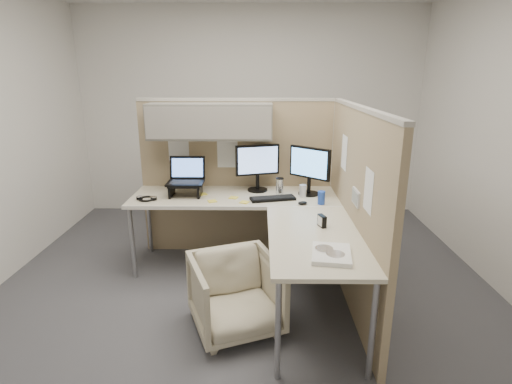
{
  "coord_description": "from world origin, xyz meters",
  "views": [
    {
      "loc": [
        0.14,
        -3.16,
        1.87
      ],
      "look_at": [
        0.1,
        0.25,
        0.85
      ],
      "focal_mm": 28.0,
      "sensor_mm": 36.0,
      "label": 1
    }
  ],
  "objects_px": {
    "desk": "(259,214)",
    "keyboard": "(273,199)",
    "monitor_left": "(258,164)",
    "office_chair": "(236,291)"
  },
  "relations": [
    {
      "from": "monitor_left",
      "to": "keyboard",
      "type": "xyz_separation_m",
      "value": [
        0.14,
        -0.3,
        -0.26
      ]
    },
    {
      "from": "monitor_left",
      "to": "office_chair",
      "type": "bearing_deg",
      "value": -113.39
    },
    {
      "from": "office_chair",
      "to": "keyboard",
      "type": "xyz_separation_m",
      "value": [
        0.3,
        0.93,
        0.43
      ]
    },
    {
      "from": "desk",
      "to": "office_chair",
      "type": "height_order",
      "value": "desk"
    },
    {
      "from": "desk",
      "to": "office_chair",
      "type": "bearing_deg",
      "value": -104.23
    },
    {
      "from": "desk",
      "to": "keyboard",
      "type": "relative_size",
      "value": 4.78
    },
    {
      "from": "desk",
      "to": "keyboard",
      "type": "xyz_separation_m",
      "value": [
        0.13,
        0.27,
        0.05
      ]
    },
    {
      "from": "desk",
      "to": "monitor_left",
      "type": "relative_size",
      "value": 4.29
    },
    {
      "from": "desk",
      "to": "office_chair",
      "type": "relative_size",
      "value": 3.17
    },
    {
      "from": "desk",
      "to": "keyboard",
      "type": "height_order",
      "value": "keyboard"
    }
  ]
}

